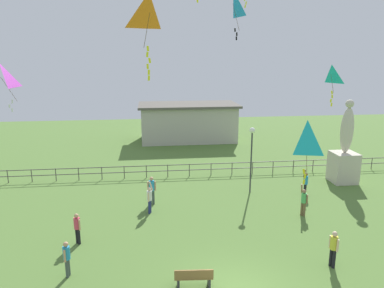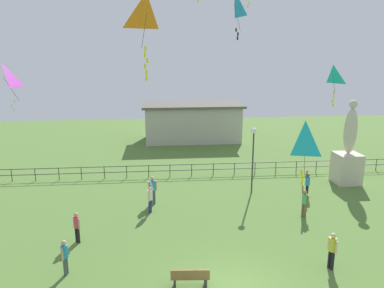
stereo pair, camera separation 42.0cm
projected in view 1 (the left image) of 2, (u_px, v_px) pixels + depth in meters
name	position (u px, v px, depth m)	size (l,w,h in m)	color
statue_monument	(344.00, 156.00, 25.52)	(1.67, 1.67, 5.90)	beige
lamppost	(252.00, 146.00, 23.17)	(0.36, 0.36, 4.37)	#38383D
park_bench	(194.00, 277.00, 13.96)	(1.53, 0.52, 0.85)	olive
person_0	(334.00, 247.00, 15.25)	(0.30, 0.47, 1.64)	black
person_1	(67.00, 257.00, 14.61)	(0.29, 0.46, 1.54)	#3F4C47
person_2	(150.00, 198.00, 20.56)	(0.38, 0.47, 1.83)	navy
person_3	(304.00, 200.00, 20.22)	(0.35, 0.46, 1.83)	brown
person_4	(77.00, 227.00, 17.17)	(0.36, 0.35, 1.55)	black
person_5	(152.00, 189.00, 21.76)	(0.53, 0.32, 1.75)	#3F4C47
person_6	(305.00, 182.00, 23.19)	(0.42, 0.38, 1.79)	black
kite_0	(331.00, 76.00, 19.12)	(0.65, 0.99, 2.22)	#19B2B2
kite_1	(233.00, 5.00, 19.62)	(0.77, 1.20, 2.61)	#198CD1
kite_3	(1.00, 78.00, 18.44)	(1.11, 1.24, 2.44)	#B22DB2
kite_4	(306.00, 139.00, 14.05)	(0.95, 1.08, 2.42)	#19B2B2
kite_5	(150.00, 16.00, 13.08)	(1.23, 1.25, 3.06)	orange
waterfront_railing	(188.00, 168.00, 27.01)	(36.06, 0.06, 0.95)	#4C4742
pavilion_building	(188.00, 122.00, 38.42)	(10.37, 5.36, 3.90)	#B7B2A3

